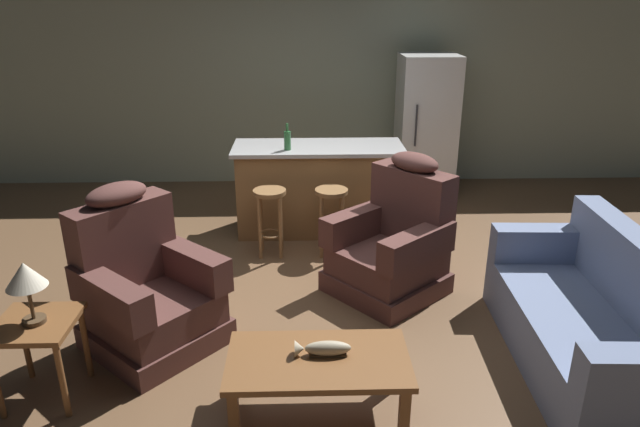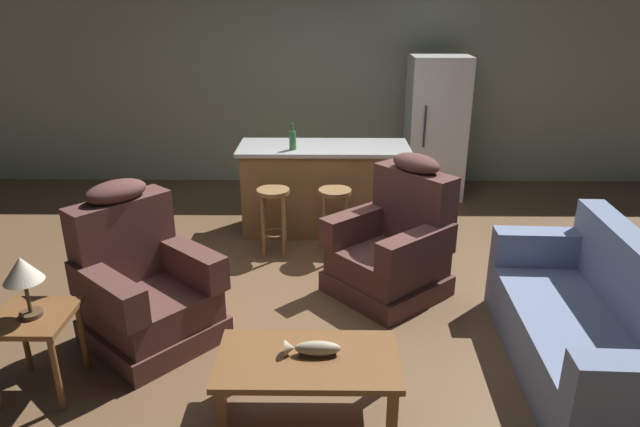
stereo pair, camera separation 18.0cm
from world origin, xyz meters
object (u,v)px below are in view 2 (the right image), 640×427
at_px(coffee_table, 308,365).
at_px(recliner_near_lamp, 144,287).
at_px(recliner_near_island, 394,246).
at_px(bar_stool_left, 274,209).
at_px(end_table, 34,328).
at_px(table_lamp, 22,272).
at_px(bar_stool_right, 396,210).
at_px(kitchen_island, 324,188).
at_px(couch, 592,330).
at_px(bar_stool_middle, 335,210).
at_px(fish_figurine, 312,349).
at_px(refrigerator, 435,127).
at_px(bottle_tall_green, 293,140).

xyz_separation_m(coffee_table, recliner_near_lamp, (-1.25, 0.86, 0.06)).
height_order(recliner_near_island, bar_stool_left, recliner_near_island).
xyz_separation_m(end_table, table_lamp, (0.01, -0.01, 0.41)).
height_order(table_lamp, bar_stool_right, table_lamp).
bearing_deg(kitchen_island, couch, -54.29).
xyz_separation_m(end_table, bar_stool_left, (1.35, 2.12, 0.01)).
bearing_deg(coffee_table, bar_stool_middle, 85.34).
bearing_deg(bar_stool_right, fish_figurine, -108.27).
distance_m(table_lamp, refrigerator, 5.10).
height_order(bar_stool_left, bar_stool_right, same).
relative_size(coffee_table, bar_stool_right, 1.62).
xyz_separation_m(recliner_near_island, kitchen_island, (-0.62, 1.37, 0.06)).
xyz_separation_m(recliner_near_island, bar_stool_middle, (-0.51, 0.74, 0.05)).
bearing_deg(table_lamp, bottle_tall_green, 59.98).
distance_m(recliner_near_island, bar_stool_middle, 0.90).
height_order(coffee_table, refrigerator, refrigerator).
xyz_separation_m(coffee_table, recliner_near_island, (0.70, 1.61, 0.06)).
xyz_separation_m(coffee_table, kitchen_island, (0.08, 2.98, 0.11)).
xyz_separation_m(kitchen_island, bottle_tall_green, (-0.32, -0.15, 0.58)).
height_order(fish_figurine, recliner_near_lamp, recliner_near_lamp).
bearing_deg(recliner_near_island, kitchen_island, -106.70).
distance_m(bar_stool_left, bar_stool_middle, 0.60).
distance_m(end_table, bar_stool_middle, 2.88).
distance_m(recliner_near_lamp, table_lamp, 0.93).
xyz_separation_m(couch, bar_stool_right, (-1.11, 1.91, 0.13)).
height_order(coffee_table, bar_stool_right, bar_stool_right).
bearing_deg(kitchen_island, recliner_near_island, -65.82).
bearing_deg(bar_stool_left, refrigerator, 44.26).
xyz_separation_m(coffee_table, bar_stool_middle, (0.19, 2.35, 0.11)).
xyz_separation_m(recliner_near_lamp, recliner_near_island, (1.94, 0.75, 0.00)).
xyz_separation_m(table_lamp, bar_stool_right, (2.54, 2.13, -0.40)).
bearing_deg(refrigerator, coffee_table, -109.36).
bearing_deg(fish_figurine, couch, 12.41).
bearing_deg(kitchen_island, bar_stool_left, -127.78).
relative_size(recliner_near_island, bottle_tall_green, 4.39).
distance_m(fish_figurine, bar_stool_right, 2.44).
distance_m(coffee_table, bar_stool_right, 2.48).
distance_m(fish_figurine, table_lamp, 1.83).
relative_size(recliner_near_lamp, bar_stool_middle, 1.76).
relative_size(kitchen_island, bar_stool_left, 2.65).
height_order(fish_figurine, bar_stool_middle, bar_stool_middle).
distance_m(fish_figurine, recliner_near_lamp, 1.52).
xyz_separation_m(fish_figurine, bar_stool_right, (0.77, 2.32, 0.01)).
height_order(recliner_near_lamp, bar_stool_middle, recliner_near_lamp).
distance_m(coffee_table, fish_figurine, 0.11).
bearing_deg(recliner_near_lamp, bar_stool_left, 102.53).
relative_size(bar_stool_left, refrigerator, 0.39).
height_order(fish_figurine, bar_stool_left, bar_stool_left).
bearing_deg(bar_stool_left, bar_stool_right, 0.00).
height_order(kitchen_island, bar_stool_middle, kitchen_island).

